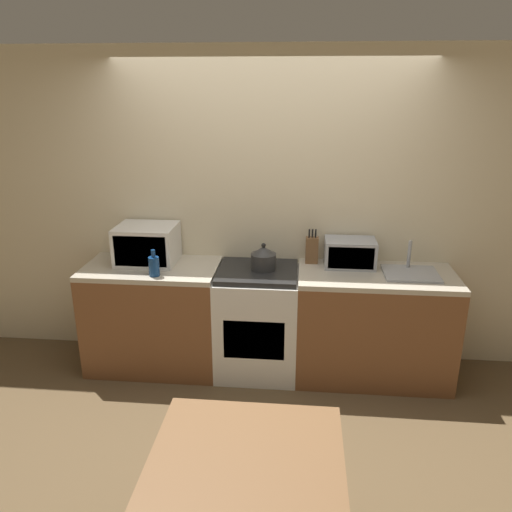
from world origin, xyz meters
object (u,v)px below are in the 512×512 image
at_px(stove_range, 257,321).
at_px(bottle, 154,266).
at_px(kettle, 263,258).
at_px(microwave, 147,244).
at_px(dining_table, 247,471).
at_px(toaster_oven, 350,253).

xyz_separation_m(stove_range, bottle, (-0.78, -0.20, 0.53)).
bearing_deg(stove_range, kettle, 24.67).
bearing_deg(microwave, dining_table, -62.24).
relative_size(bottle, dining_table, 0.24).
bearing_deg(bottle, dining_table, -61.83).
bearing_deg(toaster_oven, microwave, -177.80).
height_order(stove_range, microwave, microwave).
relative_size(kettle, microwave, 0.46).
bearing_deg(microwave, kettle, -4.15).
distance_m(kettle, dining_table, 1.95).
bearing_deg(stove_range, dining_table, -86.22).
bearing_deg(toaster_oven, kettle, -169.01).
height_order(bottle, dining_table, bottle).
distance_m(toaster_oven, dining_table, 2.17).
relative_size(toaster_oven, dining_table, 0.46).
distance_m(stove_range, bottle, 0.97).
height_order(stove_range, toaster_oven, toaster_oven).
height_order(microwave, dining_table, microwave).
height_order(kettle, dining_table, kettle).
xyz_separation_m(microwave, bottle, (0.14, -0.29, -0.08)).
height_order(stove_range, kettle, kettle).
xyz_separation_m(kettle, microwave, (-0.97, 0.07, 0.06)).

